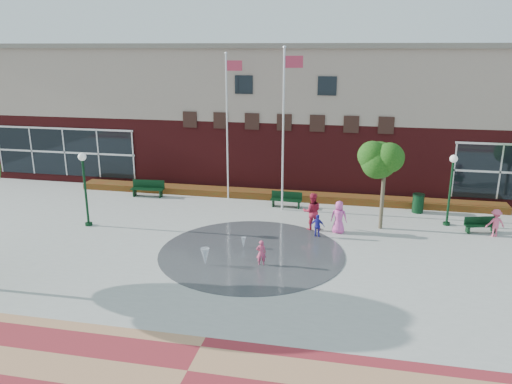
% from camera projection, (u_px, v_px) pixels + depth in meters
% --- Properties ---
extents(ground, '(120.00, 120.00, 0.00)m').
position_uv_depth(ground, '(236.00, 282.00, 19.77)').
color(ground, '#666056').
rests_on(ground, ground).
extents(plaza_concrete, '(46.00, 18.00, 0.01)m').
position_uv_depth(plaza_concrete, '(256.00, 245.00, 23.53)').
color(plaza_concrete, '#A8A8A0').
rests_on(plaza_concrete, ground).
extents(splash_pad, '(8.40, 8.40, 0.01)m').
position_uv_depth(splash_pad, '(252.00, 253.00, 22.59)').
color(splash_pad, '#383A3D').
rests_on(splash_pad, ground).
extents(library_building, '(44.40, 10.40, 9.20)m').
position_uv_depth(library_building, '(295.00, 111.00, 34.91)').
color(library_building, '#561416').
rests_on(library_building, ground).
extents(flower_bed, '(26.00, 1.20, 0.40)m').
position_uv_depth(flower_bed, '(281.00, 199.00, 30.68)').
color(flower_bed, maroon).
rests_on(flower_bed, ground).
extents(flagpole_left, '(1.03, 0.17, 8.72)m').
position_uv_depth(flagpole_left, '(228.00, 120.00, 29.37)').
color(flagpole_left, silver).
rests_on(flagpole_left, ground).
extents(flagpole_right, '(1.05, 0.49, 9.06)m').
position_uv_depth(flagpole_right, '(284.00, 122.00, 27.14)').
color(flagpole_right, silver).
rests_on(flagpole_right, ground).
extents(lamp_left, '(0.41, 0.41, 3.88)m').
position_uv_depth(lamp_left, '(85.00, 181.00, 25.39)').
color(lamp_left, black).
rests_on(lamp_left, ground).
extents(lamp_right, '(0.40, 0.40, 3.76)m').
position_uv_depth(lamp_right, '(451.00, 182.00, 25.47)').
color(lamp_right, black).
rests_on(lamp_right, ground).
extents(bench_left, '(2.07, 0.72, 1.02)m').
position_uv_depth(bench_left, '(148.00, 192.00, 31.02)').
color(bench_left, black).
rests_on(bench_left, ground).
extents(bench_mid, '(1.82, 0.58, 0.91)m').
position_uv_depth(bench_mid, '(286.00, 203.00, 28.96)').
color(bench_mid, black).
rests_on(bench_mid, ground).
extents(bench_right, '(1.64, 0.87, 0.80)m').
position_uv_depth(bench_right, '(480.00, 228.00, 25.00)').
color(bench_right, black).
rests_on(bench_right, ground).
extents(trash_can, '(0.67, 0.67, 1.09)m').
position_uv_depth(trash_can, '(418.00, 203.00, 27.96)').
color(trash_can, black).
rests_on(trash_can, ground).
extents(tree_mid, '(2.74, 2.74, 4.62)m').
position_uv_depth(tree_mid, '(385.00, 165.00, 24.69)').
color(tree_mid, '#473D2C').
rests_on(tree_mid, ground).
extents(water_jet_a, '(0.38, 0.38, 0.75)m').
position_uv_depth(water_jet_a, '(205.00, 265.00, 21.31)').
color(water_jet_a, white).
rests_on(water_jet_a, ground).
extents(water_jet_b, '(0.22, 0.22, 0.50)m').
position_uv_depth(water_jet_b, '(244.00, 248.00, 23.14)').
color(water_jet_b, white).
rests_on(water_jet_b, ground).
extents(child_splash, '(0.47, 0.38, 1.14)m').
position_uv_depth(child_splash, '(261.00, 253.00, 21.17)').
color(child_splash, '#D3446B').
rests_on(child_splash, ground).
extents(adult_red, '(1.08, 0.91, 1.95)m').
position_uv_depth(adult_red, '(312.00, 212.00, 25.22)').
color(adult_red, '#BA233E').
rests_on(adult_red, ground).
extents(adult_pink, '(0.86, 0.60, 1.66)m').
position_uv_depth(adult_pink, '(339.00, 217.00, 24.81)').
color(adult_pink, '#E452AF').
rests_on(adult_pink, ground).
extents(child_blue, '(0.71, 0.37, 1.16)m').
position_uv_depth(child_blue, '(318.00, 226.00, 24.32)').
color(child_blue, '#2D28AC').
rests_on(child_blue, ground).
extents(person_bench, '(1.00, 0.71, 1.41)m').
position_uv_depth(person_bench, '(495.00, 223.00, 24.37)').
color(person_bench, '#E05478').
rests_on(person_bench, ground).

